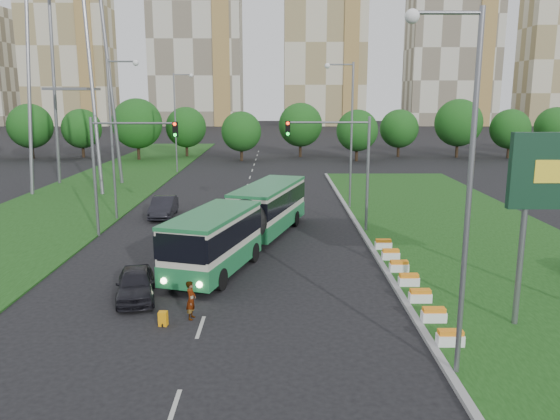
{
  "coord_description": "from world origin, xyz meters",
  "views": [
    {
      "loc": [
        0.18,
        -27.07,
        9.39
      ],
      "look_at": [
        0.35,
        5.15,
        2.6
      ],
      "focal_mm": 35.0,
      "sensor_mm": 36.0,
      "label": 1
    }
  ],
  "objects_px": {
    "traffic_mast_median": "(345,156)",
    "car_left_far": "(164,207)",
    "pedestrian": "(191,300)",
    "car_left_near": "(136,284)",
    "traffic_mast_left": "(118,158)",
    "articulated_bus": "(243,221)",
    "shopping_trolley": "(163,319)"
  },
  "relations": [
    {
      "from": "car_left_near",
      "to": "car_left_far",
      "type": "height_order",
      "value": "car_left_far"
    },
    {
      "from": "articulated_bus",
      "to": "pedestrian",
      "type": "bearing_deg",
      "value": -81.3
    },
    {
      "from": "traffic_mast_median",
      "to": "car_left_far",
      "type": "relative_size",
      "value": 1.65
    },
    {
      "from": "traffic_mast_median",
      "to": "articulated_bus",
      "type": "height_order",
      "value": "traffic_mast_median"
    },
    {
      "from": "traffic_mast_left",
      "to": "car_left_far",
      "type": "xyz_separation_m",
      "value": [
        1.63,
        5.9,
        -4.55
      ]
    },
    {
      "from": "traffic_mast_left",
      "to": "car_left_near",
      "type": "distance_m",
      "value": 13.19
    },
    {
      "from": "car_left_near",
      "to": "shopping_trolley",
      "type": "bearing_deg",
      "value": -70.93
    },
    {
      "from": "car_left_far",
      "to": "pedestrian",
      "type": "bearing_deg",
      "value": -77.8
    },
    {
      "from": "traffic_mast_median",
      "to": "car_left_far",
      "type": "height_order",
      "value": "traffic_mast_median"
    },
    {
      "from": "articulated_bus",
      "to": "car_left_near",
      "type": "xyz_separation_m",
      "value": [
        -4.56,
        -8.48,
        -1.08
      ]
    },
    {
      "from": "car_left_far",
      "to": "pedestrian",
      "type": "relative_size",
      "value": 2.88
    },
    {
      "from": "car_left_far",
      "to": "shopping_trolley",
      "type": "relative_size",
      "value": 7.99
    },
    {
      "from": "traffic_mast_median",
      "to": "traffic_mast_left",
      "type": "xyz_separation_m",
      "value": [
        -15.16,
        -1.0,
        0.0
      ]
    },
    {
      "from": "traffic_mast_median",
      "to": "traffic_mast_left",
      "type": "relative_size",
      "value": 1.0
    },
    {
      "from": "traffic_mast_left",
      "to": "articulated_bus",
      "type": "height_order",
      "value": "traffic_mast_left"
    },
    {
      "from": "traffic_mast_median",
      "to": "shopping_trolley",
      "type": "height_order",
      "value": "traffic_mast_median"
    },
    {
      "from": "traffic_mast_median",
      "to": "car_left_far",
      "type": "distance_m",
      "value": 15.09
    },
    {
      "from": "car_left_near",
      "to": "car_left_far",
      "type": "bearing_deg",
      "value": 84.88
    },
    {
      "from": "pedestrian",
      "to": "traffic_mast_median",
      "type": "bearing_deg",
      "value": -21.33
    },
    {
      "from": "car_left_near",
      "to": "traffic_mast_left",
      "type": "bearing_deg",
      "value": 95.95
    },
    {
      "from": "car_left_near",
      "to": "car_left_far",
      "type": "relative_size",
      "value": 0.87
    },
    {
      "from": "traffic_mast_left",
      "to": "car_left_near",
      "type": "bearing_deg",
      "value": -71.59
    },
    {
      "from": "traffic_mast_median",
      "to": "car_left_near",
      "type": "relative_size",
      "value": 1.88
    },
    {
      "from": "traffic_mast_left",
      "to": "car_left_far",
      "type": "bearing_deg",
      "value": 74.53
    },
    {
      "from": "car_left_far",
      "to": "traffic_mast_left",
      "type": "bearing_deg",
      "value": -107.95
    },
    {
      "from": "articulated_bus",
      "to": "shopping_trolley",
      "type": "xyz_separation_m",
      "value": [
        -2.66,
        -11.59,
        -1.5
      ]
    },
    {
      "from": "car_left_near",
      "to": "pedestrian",
      "type": "relative_size",
      "value": 2.52
    },
    {
      "from": "car_left_far",
      "to": "car_left_near",
      "type": "bearing_deg",
      "value": -85.15
    },
    {
      "from": "traffic_mast_median",
      "to": "articulated_bus",
      "type": "bearing_deg",
      "value": -147.66
    },
    {
      "from": "articulated_bus",
      "to": "car_left_far",
      "type": "bearing_deg",
      "value": 143.75
    },
    {
      "from": "car_left_far",
      "to": "shopping_trolley",
      "type": "distance_m",
      "value": 21.15
    },
    {
      "from": "traffic_mast_median",
      "to": "car_left_near",
      "type": "xyz_separation_m",
      "value": [
        -11.26,
        -12.72,
        -4.63
      ]
    }
  ]
}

